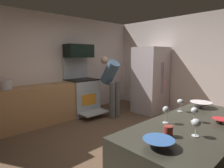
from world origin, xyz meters
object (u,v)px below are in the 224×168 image
at_px(oven_range, 82,95).
at_px(wine_glass_extra, 194,111).
at_px(wine_glass_far, 180,102).
at_px(mixing_bowl_prep, 201,105).
at_px(stock_pot, 4,85).
at_px(microwave, 79,51).
at_px(refrigerator, 151,80).
at_px(mixing_bowl_large, 221,121).
at_px(wine_glass_mid, 166,111).
at_px(mug_coffee, 168,131).
at_px(person_cook, 111,81).
at_px(wine_glass_near, 196,124).
at_px(mixing_bowl_small, 158,143).

bearing_deg(oven_range, wine_glass_extra, -105.55).
bearing_deg(oven_range, wine_glass_far, -102.85).
height_order(mixing_bowl_prep, stock_pot, stock_pot).
bearing_deg(microwave, mixing_bowl_prep, -95.79).
bearing_deg(oven_range, refrigerator, -37.26).
distance_m(mixing_bowl_large, wine_glass_far, 0.49).
xyz_separation_m(oven_range, mixing_bowl_prep, (-0.34, -3.25, 0.43)).
relative_size(wine_glass_far, stock_pot, 0.54).
xyz_separation_m(wine_glass_mid, mug_coffee, (-0.27, -0.18, -0.09)).
relative_size(person_cook, wine_glass_extra, 10.12).
xyz_separation_m(wine_glass_near, wine_glass_far, (0.58, 0.44, 0.01)).
xyz_separation_m(refrigerator, stock_pot, (-3.37, 1.16, 0.10)).
relative_size(mixing_bowl_prep, wine_glass_far, 1.78).
relative_size(oven_range, wine_glass_far, 9.74).
distance_m(microwave, wine_glass_near, 3.97).
distance_m(mixing_bowl_large, stock_pot, 3.80).
xyz_separation_m(wine_glass_near, stock_pot, (-0.56, 3.60, -0.02)).
bearing_deg(mixing_bowl_large, mixing_bowl_small, 170.53).
xyz_separation_m(refrigerator, mixing_bowl_prep, (-1.85, -2.10, 0.04)).
distance_m(mixing_bowl_prep, stock_pot, 3.60).
bearing_deg(wine_glass_near, wine_glass_mid, 74.27).
height_order(refrigerator, mixing_bowl_small, refrigerator).
height_order(refrigerator, person_cook, refrigerator).
height_order(mixing_bowl_small, stock_pot, stock_pot).
height_order(oven_range, microwave, microwave).
distance_m(refrigerator, wine_glass_far, 3.00).
relative_size(oven_range, mixing_bowl_small, 6.36).
bearing_deg(wine_glass_extra, mixing_bowl_prep, 15.95).
relative_size(mixing_bowl_prep, wine_glass_near, 1.80).
height_order(microwave, refrigerator, microwave).
bearing_deg(refrigerator, stock_pot, 160.95).
bearing_deg(stock_pot, oven_range, -0.45).
bearing_deg(wine_glass_near, refrigerator, 40.97).
distance_m(mixing_bowl_small, wine_glass_extra, 0.75).
relative_size(refrigerator, mixing_bowl_small, 7.52).
distance_m(wine_glass_mid, stock_pot, 3.33).
bearing_deg(person_cook, oven_range, 119.72).
relative_size(microwave, stock_pot, 2.54).
xyz_separation_m(mixing_bowl_large, wine_glass_near, (-0.51, 0.04, 0.09)).
height_order(wine_glass_mid, stock_pot, stock_pot).
relative_size(wine_glass_mid, wine_glass_extra, 1.14).
bearing_deg(wine_glass_far, stock_pot, 109.78).
xyz_separation_m(refrigerator, wine_glass_far, (-2.23, -2.01, 0.12)).
relative_size(wine_glass_mid, wine_glass_far, 1.13).
bearing_deg(mug_coffee, microwave, 67.38).
bearing_deg(wine_glass_extra, wine_glass_mid, 143.69).
height_order(mixing_bowl_prep, wine_glass_far, wine_glass_far).
bearing_deg(mixing_bowl_prep, refrigerator, 48.66).
xyz_separation_m(person_cook, wine_glass_far, (-1.13, -2.43, 0.09)).
xyz_separation_m(refrigerator, wine_glass_near, (-2.81, -2.44, 0.11)).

